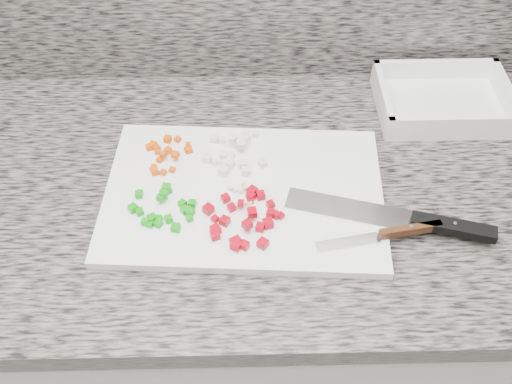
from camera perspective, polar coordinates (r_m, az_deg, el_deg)
cabinet at (r=1.37m, az=-2.69°, el=-12.14°), size 3.92×0.62×0.86m
countertop at (r=1.00m, az=-3.60°, el=0.35°), size 3.96×0.64×0.04m
cutting_board at (r=0.96m, az=-1.23°, el=-0.20°), size 0.48×0.34×0.02m
carrot_pile at (r=1.01m, az=-9.02°, el=3.86°), size 0.08×0.09×0.02m
onion_pile at (r=1.00m, az=-2.48°, el=3.87°), size 0.11×0.11×0.02m
green_pepper_pile at (r=0.93m, az=-9.39°, el=-1.63°), size 0.11×0.10×0.02m
red_pepper_pile at (r=0.90m, az=-1.22°, el=-2.71°), size 0.13×0.13×0.02m
garlic_pile at (r=0.94m, az=-1.37°, el=-0.35°), size 0.04×0.06×0.01m
chef_knife at (r=0.94m, az=15.73°, el=-2.79°), size 0.33×0.12×0.02m
paring_knife at (r=0.91m, az=13.68°, el=-4.01°), size 0.20×0.05×0.02m
tray at (r=1.17m, az=18.15°, el=8.56°), size 0.25×0.18×0.05m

